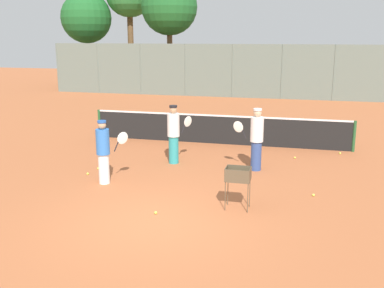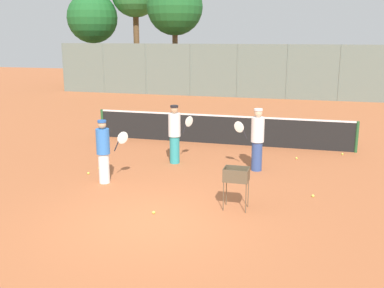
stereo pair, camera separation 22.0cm
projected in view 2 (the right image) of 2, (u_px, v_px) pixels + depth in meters
The scene contains 15 objects.
ground_plane at pixel (150, 222), 9.54m from camera, with size 80.00×80.00×0.00m, color #B26038.
tennis_net at pixel (220, 129), 16.28m from camera, with size 9.48×0.10×1.07m.
back_fence at pixel (262, 72), 27.85m from camera, with size 27.73×0.08×3.33m.
tree_0 at pixel (175, 7), 30.30m from camera, with size 3.79×3.79×7.63m.
tree_2 at pixel (92, 18), 33.22m from camera, with size 3.71×3.71×6.97m.
player_white_outfit at pixel (175, 133), 13.75m from camera, with size 0.67×0.78×1.81m.
player_red_cap at pixel (257, 139), 12.98m from camera, with size 0.94×0.38×1.83m.
player_yellow_shirt at pixel (104, 151), 11.89m from camera, with size 0.77×0.63×1.71m.
ball_cart at pixel (236, 178), 10.10m from camera, with size 0.56×0.41×0.98m.
tennis_ball_0 at pixel (313, 196), 11.01m from camera, with size 0.07×0.07×0.07m, color #D1E54C.
tennis_ball_1 at pixel (99, 168), 13.32m from camera, with size 0.07×0.07×0.07m, color #D1E54C.
tennis_ball_2 at pixel (154, 212), 9.97m from camera, with size 0.07×0.07×0.07m, color #D1E54C.
tennis_ball_3 at pixel (297, 158), 14.37m from camera, with size 0.07×0.07×0.07m, color #D1E54C.
tennis_ball_4 at pixel (88, 173), 12.81m from camera, with size 0.07×0.07×0.07m, color #D1E54C.
tennis_ball_5 at pixel (342, 154), 14.88m from camera, with size 0.07×0.07×0.07m, color #D1E54C.
Camera 2 is at (3.20, -8.33, 3.87)m, focal length 42.00 mm.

